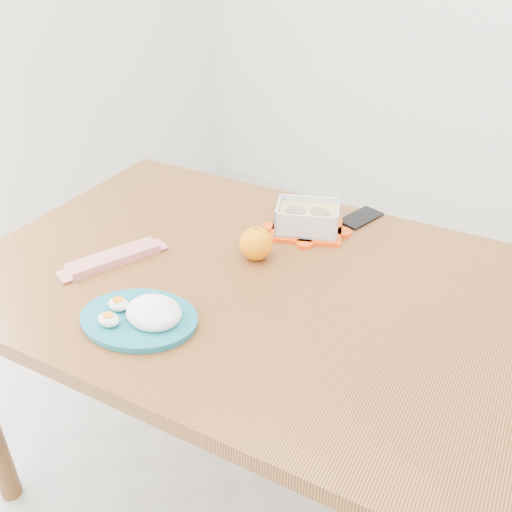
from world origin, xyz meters
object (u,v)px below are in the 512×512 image
Objects in this scene: rice_plate at (143,315)px; orange_fruit at (256,243)px; food_container at (307,219)px; dining_table at (256,306)px; smartphone at (361,218)px.

orange_fruit is at bearing 62.55° from rice_plate.
orange_fruit is 0.35m from rice_plate.
food_container is at bearing 61.36° from rice_plate.
food_container is at bearing 86.11° from dining_table.
food_container reaches higher than smartphone.
orange_fruit is (-0.05, 0.07, 0.13)m from dining_table.
smartphone reaches higher than dining_table.
dining_table is 0.15m from orange_fruit.
rice_plate is at bearing -124.95° from food_container.
orange_fruit is 0.36m from smartphone.
dining_table is at bearing -55.05° from orange_fruit.
orange_fruit is at bearing 118.15° from dining_table.
dining_table is at bearing -88.34° from smartphone.
rice_plate reaches higher than dining_table.
orange_fruit reaches higher than food_container.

